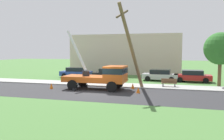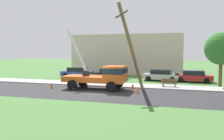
{
  "view_description": "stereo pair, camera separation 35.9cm",
  "coord_description": "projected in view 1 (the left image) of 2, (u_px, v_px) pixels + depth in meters",
  "views": [
    {
      "loc": [
        7.07,
        -19.72,
        3.88
      ],
      "look_at": [
        0.73,
        3.24,
        1.84
      ],
      "focal_mm": 37.38,
      "sensor_mm": 36.0,
      "label": 1
    },
    {
      "loc": [
        7.41,
        -19.62,
        3.88
      ],
      "look_at": [
        0.73,
        3.24,
        1.84
      ],
      "focal_mm": 37.38,
      "sensor_mm": 36.0,
      "label": 2
    }
  ],
  "objects": [
    {
      "name": "parked_sedan_silver",
      "position": [
        160.0,
        75.0,
        29.58
      ],
      "size": [
        4.47,
        2.13,
        1.42
      ],
      "color": "#B7B7BF",
      "rests_on": "ground"
    },
    {
      "name": "ground_plane",
      "position": [
        124.0,
        78.0,
        32.67
      ],
      "size": [
        120.0,
        120.0,
        0.0
      ],
      "primitive_type": "plane",
      "color": "#477538"
    },
    {
      "name": "traffic_cone_ahead",
      "position": [
        138.0,
        90.0,
        21.06
      ],
      "size": [
        0.36,
        0.36,
        0.56
      ],
      "primitive_type": "cone",
      "color": "orange",
      "rests_on": "ground"
    },
    {
      "name": "utility_truck",
      "position": [
        103.0,
        75.0,
        22.9
      ],
      "size": [
        6.76,
        3.2,
        5.98
      ],
      "color": "#C65119",
      "rests_on": "ground"
    },
    {
      "name": "parked_sedan_red",
      "position": [
        192.0,
        76.0,
        28.5
      ],
      "size": [
        4.44,
        2.08,
        1.42
      ],
      "color": "#B21E1E",
      "rests_on": "ground"
    },
    {
      "name": "traffic_cone_behind",
      "position": [
        51.0,
        86.0,
        23.42
      ],
      "size": [
        0.36,
        0.36,
        0.56
      ],
      "primitive_type": "cone",
      "color": "orange",
      "rests_on": "ground"
    },
    {
      "name": "leaning_utility_pole",
      "position": [
        131.0,
        47.0,
        22.23
      ],
      "size": [
        2.06,
        4.16,
        8.23
      ],
      "color": "brown",
      "rests_on": "ground"
    },
    {
      "name": "roadside_tree_near",
      "position": [
        220.0,
        49.0,
        24.71
      ],
      "size": [
        3.45,
        3.45,
        5.77
      ],
      "color": "brown",
      "rests_on": "ground"
    },
    {
      "name": "traffic_cone_curbside",
      "position": [
        133.0,
        86.0,
        23.43
      ],
      "size": [
        0.36,
        0.36,
        0.56
      ],
      "primitive_type": "cone",
      "color": "orange",
      "rests_on": "ground"
    },
    {
      "name": "sidewalk_strip",
      "position": [
        110.0,
        85.0,
        25.94
      ],
      "size": [
        80.0,
        2.82,
        0.1
      ],
      "primitive_type": "cube",
      "color": "#9E9E99",
      "rests_on": "ground"
    },
    {
      "name": "road_asphalt",
      "position": [
        95.0,
        93.0,
        21.14
      ],
      "size": [
        80.0,
        7.17,
        0.01
      ],
      "primitive_type": "cube",
      "color": "#2B2B2D",
      "rests_on": "ground"
    },
    {
      "name": "park_bench",
      "position": [
        169.0,
        83.0,
        24.27
      ],
      "size": [
        1.6,
        0.45,
        0.9
      ],
      "color": "brown",
      "rests_on": "ground"
    },
    {
      "name": "parked_sedan_black",
      "position": [
        110.0,
        74.0,
        31.26
      ],
      "size": [
        4.55,
        2.29,
        1.42
      ],
      "color": "black",
      "rests_on": "ground"
    },
    {
      "name": "lowrise_building_backdrop",
      "position": [
        126.0,
        54.0,
        39.47
      ],
      "size": [
        18.0,
        6.0,
        6.4
      ],
      "primitive_type": "cube",
      "color": "beige",
      "rests_on": "ground"
    },
    {
      "name": "parked_sedan_blue",
      "position": [
        76.0,
        72.0,
        33.28
      ],
      "size": [
        4.45,
        2.11,
        1.42
      ],
      "color": "#263F99",
      "rests_on": "ground"
    }
  ]
}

